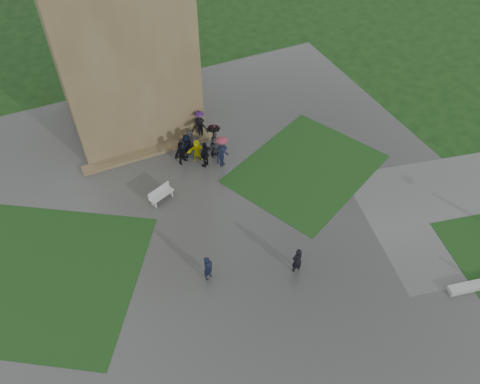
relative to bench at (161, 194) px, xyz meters
name	(u,v)px	position (x,y,z in m)	size (l,w,h in m)	color
ground	(213,276)	(0.71, -6.27, -0.49)	(120.00, 120.00, 0.00)	black
plaza	(199,248)	(0.71, -4.27, -0.48)	(34.00, 34.00, 0.02)	#343432
lawn_inset_left	(32,275)	(-7.79, -2.27, -0.46)	(11.00, 9.00, 0.01)	black
lawn_inset_right	(306,168)	(9.21, -1.27, -0.46)	(9.00, 7.00, 0.01)	black
tower_plinth	(151,152)	(0.71, 4.33, -0.36)	(9.00, 0.80, 0.22)	brown
bench	(161,194)	(0.00, 0.00, 0.00)	(1.64, 1.05, 0.91)	#A5A6A1
visitor_cluster	(202,143)	(3.70, 2.67, 0.56)	(3.67, 4.08, 2.57)	black
pedestrian_mid	(208,268)	(0.48, -6.25, 0.33)	(0.58, 0.38, 1.60)	black
pedestrian_near	(297,260)	(4.76, -7.73, 0.38)	(0.62, 0.40, 1.69)	black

